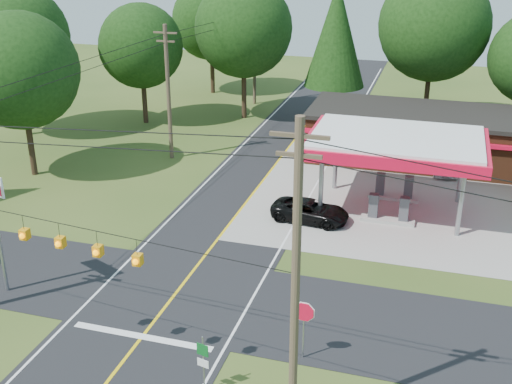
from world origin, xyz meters
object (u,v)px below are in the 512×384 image
(gas_canopy, at_px, (396,145))
(suv_car, at_px, (310,211))
(octagonal_stop_sign, at_px, (304,316))
(sedan_car, at_px, (445,161))

(gas_canopy, bearing_deg, suv_car, -146.31)
(suv_car, height_order, octagonal_stop_sign, octagonal_stop_sign)
(suv_car, height_order, sedan_car, sedan_car)
(gas_canopy, distance_m, octagonal_stop_sign, 16.29)
(gas_canopy, bearing_deg, octagonal_stop_sign, -97.12)
(gas_canopy, relative_size, octagonal_stop_sign, 3.92)
(sedan_car, relative_size, octagonal_stop_sign, 1.62)
(sedan_car, distance_m, octagonal_stop_sign, 24.56)
(gas_canopy, height_order, suv_car, gas_canopy)
(sedan_car, bearing_deg, suv_car, -131.06)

